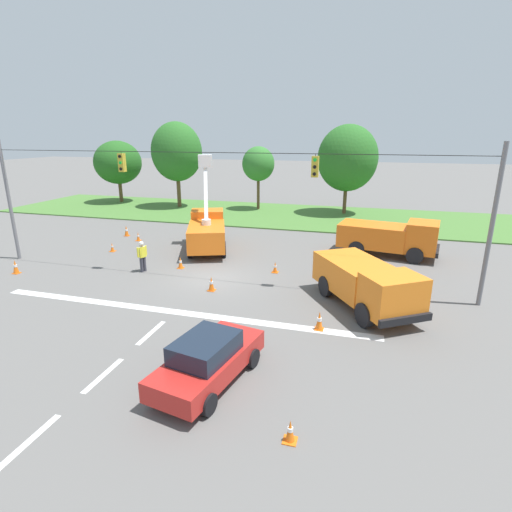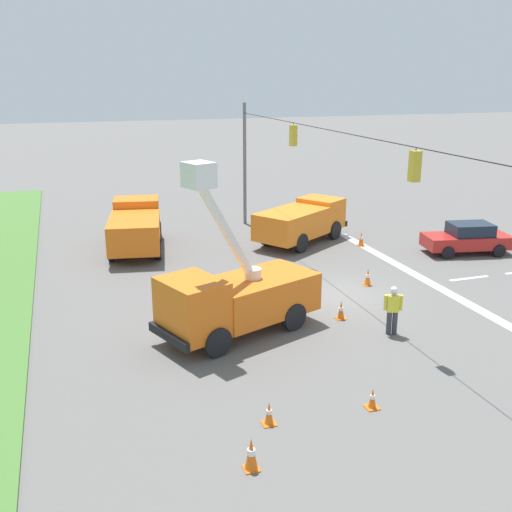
# 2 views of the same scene
# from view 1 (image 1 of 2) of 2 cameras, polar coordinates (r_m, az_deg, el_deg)

# --- Properties ---
(ground_plane) EXTENTS (200.00, 200.00, 0.00)m
(ground_plane) POSITION_cam_1_polar(r_m,az_deg,el_deg) (21.79, -6.19, -3.13)
(ground_plane) COLOR #605E5B
(grass_verge) EXTENTS (56.00, 12.00, 0.10)m
(grass_verge) POSITION_cam_1_polar(r_m,az_deg,el_deg) (38.46, 3.86, 5.86)
(grass_verge) COLOR #477533
(grass_verge) RESTS_ON ground
(lane_markings) EXTENTS (17.60, 15.25, 0.01)m
(lane_markings) POSITION_cam_1_polar(r_m,az_deg,el_deg) (16.86, -13.85, -9.78)
(lane_markings) COLOR silver
(lane_markings) RESTS_ON ground
(signal_gantry) EXTENTS (26.20, 0.33, 7.20)m
(signal_gantry) POSITION_cam_1_polar(r_m,az_deg,el_deg) (20.71, -6.47, 7.97)
(signal_gantry) COLOR slate
(signal_gantry) RESTS_ON ground
(tree_far_west) EXTENTS (5.13, 5.15, 6.81)m
(tree_far_west) POSITION_cam_1_polar(r_m,az_deg,el_deg) (47.84, -19.14, 12.50)
(tree_far_west) COLOR brown
(tree_far_west) RESTS_ON ground
(tree_west) EXTENTS (5.23, 4.89, 8.71)m
(tree_west) POSITION_cam_1_polar(r_m,az_deg,el_deg) (42.92, -11.27, 14.37)
(tree_west) COLOR brown
(tree_west) RESTS_ON ground
(tree_centre) EXTENTS (3.23, 3.13, 6.34)m
(tree_centre) POSITION_cam_1_polar(r_m,az_deg,el_deg) (40.77, 0.33, 13.00)
(tree_centre) COLOR brown
(tree_centre) RESTS_ON ground
(tree_east) EXTENTS (5.58, 5.41, 8.38)m
(tree_east) POSITION_cam_1_polar(r_m,az_deg,el_deg) (39.32, 12.94, 13.45)
(tree_east) COLOR brown
(tree_east) RESTS_ON ground
(utility_truck_bucket_lift) EXTENTS (4.26, 6.31, 6.16)m
(utility_truck_bucket_lift) POSITION_cam_1_polar(r_m,az_deg,el_deg) (26.83, -7.01, 3.79)
(utility_truck_bucket_lift) COLOR orange
(utility_truck_bucket_lift) RESTS_ON ground
(utility_truck_support_near) EXTENTS (6.42, 3.45, 2.34)m
(utility_truck_support_near) POSITION_cam_1_polar(r_m,az_deg,el_deg) (26.75, 18.54, 2.68)
(utility_truck_support_near) COLOR orange
(utility_truck_support_near) RESTS_ON ground
(utility_truck_support_far) EXTENTS (5.20, 6.17, 2.13)m
(utility_truck_support_far) POSITION_cam_1_polar(r_m,az_deg,el_deg) (18.36, 15.42, -3.58)
(utility_truck_support_far) COLOR orange
(utility_truck_support_far) RESTS_ON ground
(sedan_red) EXTENTS (2.55, 4.56, 1.56)m
(sedan_red) POSITION_cam_1_polar(r_m,az_deg,el_deg) (12.84, -6.88, -14.43)
(sedan_red) COLOR red
(sedan_red) RESTS_ON ground
(road_worker) EXTENTS (0.37, 0.62, 1.77)m
(road_worker) POSITION_cam_1_polar(r_m,az_deg,el_deg) (23.26, -15.95, 0.21)
(road_worker) COLOR #383842
(road_worker) RESTS_ON ground
(traffic_cone_foreground_left) EXTENTS (0.36, 0.36, 0.62)m
(traffic_cone_foreground_left) POSITION_cam_1_polar(r_m,az_deg,el_deg) (22.43, 2.75, -1.64)
(traffic_cone_foreground_left) COLOR orange
(traffic_cone_foreground_left) RESTS_ON ground
(traffic_cone_foreground_right) EXTENTS (0.36, 0.36, 0.64)m
(traffic_cone_foreground_right) POSITION_cam_1_polar(r_m,az_deg,el_deg) (30.39, -16.48, 2.68)
(traffic_cone_foreground_right) COLOR orange
(traffic_cone_foreground_right) RESTS_ON ground
(traffic_cone_mid_left) EXTENTS (0.36, 0.36, 0.79)m
(traffic_cone_mid_left) POSITION_cam_1_polar(r_m,az_deg,el_deg) (25.97, -31.14, -1.32)
(traffic_cone_mid_left) COLOR orange
(traffic_cone_mid_left) RESTS_ON ground
(traffic_cone_mid_right) EXTENTS (0.36, 0.36, 0.59)m
(traffic_cone_mid_right) POSITION_cam_1_polar(r_m,az_deg,el_deg) (28.13, -19.86, 1.18)
(traffic_cone_mid_right) COLOR orange
(traffic_cone_mid_right) RESTS_ON ground
(traffic_cone_near_bucket) EXTENTS (0.36, 0.36, 0.77)m
(traffic_cone_near_bucket) POSITION_cam_1_polar(r_m,az_deg,el_deg) (16.22, 9.04, -9.10)
(traffic_cone_near_bucket) COLOR orange
(traffic_cone_near_bucket) RESTS_ON ground
(traffic_cone_lane_edge_a) EXTENTS (0.36, 0.36, 0.82)m
(traffic_cone_lane_edge_a) POSITION_cam_1_polar(r_m,az_deg,el_deg) (32.07, -18.03, 3.45)
(traffic_cone_lane_edge_a) COLOR orange
(traffic_cone_lane_edge_a) RESTS_ON ground
(traffic_cone_lane_edge_b) EXTENTS (0.36, 0.36, 0.70)m
(traffic_cone_lane_edge_b) POSITION_cam_1_polar(r_m,az_deg,el_deg) (23.52, -10.74, -0.93)
(traffic_cone_lane_edge_b) COLOR orange
(traffic_cone_lane_edge_b) RESTS_ON ground
(traffic_cone_far_right) EXTENTS (0.36, 0.36, 0.62)m
(traffic_cone_far_right) POSITION_cam_1_polar(r_m,az_deg,el_deg) (11.01, 4.91, -23.68)
(traffic_cone_far_right) COLOR orange
(traffic_cone_far_right) RESTS_ON ground
(traffic_cone_centre_line) EXTENTS (0.36, 0.36, 0.75)m
(traffic_cone_centre_line) POSITION_cam_1_polar(r_m,az_deg,el_deg) (19.94, -6.40, -3.94)
(traffic_cone_centre_line) COLOR orange
(traffic_cone_centre_line) RESTS_ON ground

